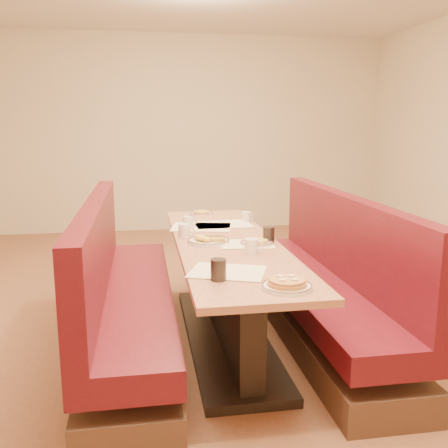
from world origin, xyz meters
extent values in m
plane|color=#9E6647|center=(0.00, 0.00, 0.00)|extent=(8.00, 8.00, 0.00)
cube|color=beige|center=(0.00, 4.00, 1.40)|extent=(6.00, 0.04, 2.80)
cube|color=black|center=(0.00, 0.00, 0.03)|extent=(0.55, 1.88, 0.06)
cube|color=black|center=(0.00, 0.00, 0.35)|extent=(0.15, 1.75, 0.71)
cube|color=tan|center=(0.00, 0.00, 0.73)|extent=(0.70, 2.50, 0.04)
cube|color=#4C3326|center=(-0.68, 0.00, 0.10)|extent=(0.55, 2.50, 0.20)
cube|color=#5A0F1A|center=(-0.68, 0.00, 0.37)|extent=(0.55, 2.50, 0.16)
cube|color=#5A0F1A|center=(-0.89, 0.00, 0.75)|extent=(0.12, 2.50, 0.60)
cube|color=#4C3326|center=(0.68, 0.00, 0.10)|extent=(0.55, 2.50, 0.20)
cube|color=#5A0F1A|center=(0.68, 0.00, 0.37)|extent=(0.55, 2.50, 0.16)
cube|color=#5A0F1A|center=(0.89, 0.00, 0.75)|extent=(0.12, 2.50, 0.60)
cube|color=#FFF2C7|center=(-0.12, -0.73, 0.75)|extent=(0.49, 0.43, 0.00)
cube|color=#FFF2C7|center=(0.12, -0.12, 0.75)|extent=(0.39, 0.31, 0.00)
cube|color=#FFF2C7|center=(-0.12, 0.50, 0.75)|extent=(0.52, 0.43, 0.00)
cube|color=#FFF2C7|center=(0.07, 0.58, 0.75)|extent=(0.46, 0.35, 0.00)
cylinder|color=white|center=(0.13, -1.05, 0.76)|extent=(0.26, 0.26, 0.02)
torus|color=brown|center=(0.13, -1.05, 0.77)|extent=(0.26, 0.26, 0.01)
cylinder|color=#B2723F|center=(0.13, -1.05, 0.78)|extent=(0.20, 0.20, 0.02)
cylinder|color=#B2723F|center=(0.13, -1.05, 0.79)|extent=(0.18, 0.18, 0.01)
cylinder|color=beige|center=(0.16, -1.02, 0.80)|extent=(0.03, 0.03, 0.01)
cylinder|color=beige|center=(0.10, -1.02, 0.80)|extent=(0.03, 0.03, 0.01)
cylinder|color=beige|center=(0.09, -1.08, 0.80)|extent=(0.03, 0.03, 0.01)
cylinder|color=beige|center=(0.15, -1.08, 0.80)|extent=(0.03, 0.03, 0.01)
cylinder|color=white|center=(-0.13, -0.02, 0.76)|extent=(0.30, 0.30, 0.02)
torus|color=brown|center=(-0.13, -0.02, 0.77)|extent=(0.29, 0.29, 0.01)
ellipsoid|color=yellow|center=(-0.18, -0.04, 0.79)|extent=(0.07, 0.07, 0.04)
ellipsoid|color=yellow|center=(-0.15, -0.08, 0.79)|extent=(0.06, 0.06, 0.04)
ellipsoid|color=yellow|center=(-0.20, 0.00, 0.79)|extent=(0.06, 0.06, 0.03)
cylinder|color=brown|center=(-0.09, 0.00, 0.78)|extent=(0.11, 0.04, 0.02)
cylinder|color=brown|center=(-0.10, 0.03, 0.78)|extent=(0.11, 0.04, 0.02)
cube|color=gold|center=(-0.07, -0.06, 0.78)|extent=(0.09, 0.07, 0.02)
cylinder|color=white|center=(0.18, -0.13, 0.76)|extent=(0.23, 0.23, 0.02)
torus|color=brown|center=(0.18, -0.13, 0.77)|extent=(0.22, 0.22, 0.01)
cylinder|color=#E3B250|center=(0.18, -0.13, 0.78)|extent=(0.16, 0.16, 0.02)
ellipsoid|color=yellow|center=(0.16, -0.11, 0.78)|extent=(0.05, 0.05, 0.02)
cylinder|color=white|center=(-0.05, 1.06, 0.76)|extent=(0.21, 0.21, 0.02)
torus|color=brown|center=(-0.05, 1.06, 0.77)|extent=(0.21, 0.21, 0.01)
cylinder|color=#E3B250|center=(-0.05, 1.06, 0.77)|extent=(0.15, 0.15, 0.02)
ellipsoid|color=yellow|center=(-0.08, 1.08, 0.78)|extent=(0.04, 0.04, 0.02)
cylinder|color=white|center=(0.10, -0.35, 0.80)|extent=(0.09, 0.09, 0.09)
torus|color=white|center=(0.14, -0.34, 0.80)|extent=(0.07, 0.02, 0.07)
cylinder|color=black|center=(0.10, -0.35, 0.84)|extent=(0.08, 0.08, 0.01)
cylinder|color=white|center=(-0.28, 0.18, 0.80)|extent=(0.09, 0.09, 0.10)
torus|color=white|center=(-0.24, 0.16, 0.80)|extent=(0.07, 0.04, 0.07)
cylinder|color=black|center=(-0.28, 0.18, 0.84)|extent=(0.08, 0.08, 0.01)
cylinder|color=white|center=(0.28, 0.67, 0.79)|extent=(0.08, 0.08, 0.08)
torus|color=white|center=(0.32, 0.68, 0.79)|extent=(0.06, 0.03, 0.06)
cylinder|color=black|center=(0.28, 0.67, 0.83)|extent=(0.07, 0.07, 0.01)
cylinder|color=white|center=(-0.22, 0.51, 0.79)|extent=(0.08, 0.08, 0.09)
torus|color=white|center=(-0.18, 0.53, 0.79)|extent=(0.06, 0.03, 0.06)
cylinder|color=black|center=(-0.22, 0.51, 0.83)|extent=(0.07, 0.07, 0.01)
cylinder|color=black|center=(-0.19, -0.86, 0.81)|extent=(0.08, 0.08, 0.11)
cylinder|color=silver|center=(-0.19, -0.86, 0.81)|extent=(0.08, 0.08, 0.12)
cylinder|color=black|center=(0.28, -0.08, 0.80)|extent=(0.08, 0.08, 0.11)
cylinder|color=silver|center=(0.28, -0.08, 0.81)|extent=(0.08, 0.08, 0.11)
camera|label=1|loc=(-0.57, -3.35, 1.56)|focal=40.00mm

